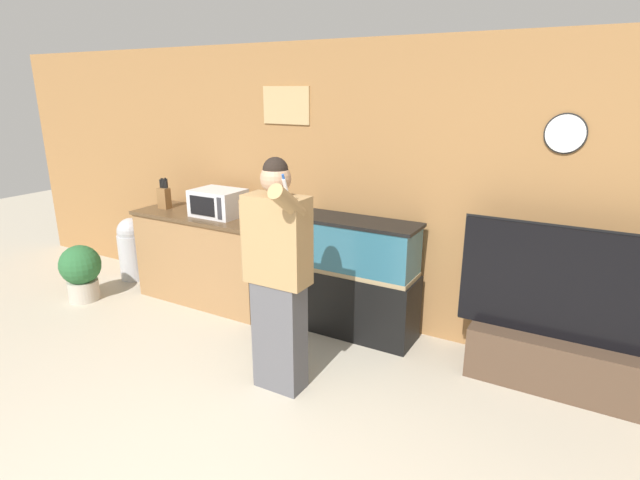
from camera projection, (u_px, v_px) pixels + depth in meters
name	position (u px, v px, depth m)	size (l,w,h in m)	color
wall_back_paneled	(385.00, 191.00, 4.48)	(10.00, 0.08, 2.60)	olive
counter_island	(208.00, 257.00, 5.26)	(1.56, 0.61, 0.95)	olive
microwave	(218.00, 203.00, 5.03)	(0.50, 0.39, 0.27)	silver
knife_block	(164.00, 197.00, 5.33)	(0.12, 0.09, 0.33)	brown
aquarium_on_stand	(355.00, 278.00, 4.51)	(1.14, 0.41, 1.09)	black
tv_on_stand	(563.00, 344.00, 3.70)	(1.60, 0.40, 1.26)	#4C3828
person_standing	(277.00, 274.00, 3.57)	(0.55, 0.42, 1.75)	#515156
potted_plant	(81.00, 270.00, 5.29)	(0.42, 0.42, 0.61)	#B2A899
trash_bin	(133.00, 248.00, 5.90)	(0.33, 0.33, 0.74)	#B7B7BC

